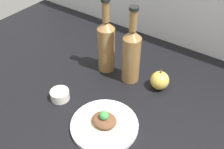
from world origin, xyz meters
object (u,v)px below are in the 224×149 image
Objects in this scene: cider_bottle_right at (131,54)px; apple at (160,80)px; plate at (104,125)px; cider_bottle_left at (106,44)px; plated_food at (104,120)px; dipping_bowl at (60,95)px.

apple is at bearing 9.00° from cider_bottle_right.
plate is 34.63cm from cider_bottle_left.
apple is at bearing 4.58° from cider_bottle_left.
plated_food is at bearing -101.75° from apple.
dipping_bowl is (-15.61, -25.48, -10.73)cm from cider_bottle_right.
plated_food is at bearing 0.00° from plate.
plated_food is 0.42× the size of cider_bottle_left.
cider_bottle_left is 12.17cm from cider_bottle_right.
cider_bottle_left is 4.49× the size of dipping_bowl.
apple is (12.45, 1.97, -8.83)cm from cider_bottle_right.
cider_bottle_left is (-18.63, 26.78, 11.62)cm from plate.
dipping_bowl is (-28.06, -27.45, -1.89)cm from apple.
plated_food is 1.88× the size of dipping_bowl.
apple is (5.98, 28.75, 0.56)cm from plated_food.
plate is 0.72× the size of cider_bottle_right.
plated_food is at bearing -76.43° from cider_bottle_right.
plate is 2.22cm from plated_food.
dipping_bowl reaches higher than plate.
dipping_bowl is (-3.45, -25.48, -10.73)cm from cider_bottle_left.
plate is at bearing 0.00° from plated_food.
plated_food is 0.42× the size of cider_bottle_right.
plated_food is 29.11cm from cider_bottle_right.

